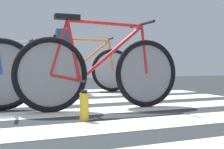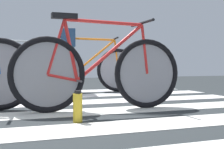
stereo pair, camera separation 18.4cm
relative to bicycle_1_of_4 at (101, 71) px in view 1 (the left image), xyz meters
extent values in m
cube|color=#24292B|center=(-0.56, 0.27, -0.40)|extent=(18.00, 14.00, 0.02)
cube|color=beige|center=(-0.60, -0.82, -0.38)|extent=(5.20, 0.44, 0.00)
cube|color=beige|center=(-0.55, -0.06, -0.38)|extent=(5.20, 0.44, 0.00)
cube|color=silver|center=(-0.53, 0.69, -0.38)|extent=(5.20, 0.44, 0.00)
cube|color=silver|center=(-0.44, 1.44, -0.38)|extent=(5.20, 0.44, 0.00)
cube|color=silver|center=(-0.47, 2.18, -0.38)|extent=(5.20, 0.44, 0.00)
torus|color=black|center=(-0.51, 0.01, -0.03)|extent=(0.72, 0.07, 0.72)
torus|color=black|center=(0.51, -0.01, -0.03)|extent=(0.72, 0.07, 0.72)
cylinder|color=gray|center=(-0.51, 0.01, -0.03)|extent=(0.61, 0.02, 0.61)
cylinder|color=gray|center=(0.51, -0.01, -0.03)|extent=(0.61, 0.02, 0.61)
cylinder|color=red|center=(0.05, 0.00, 0.48)|extent=(0.80, 0.05, 0.05)
cylinder|color=red|center=(0.11, 0.00, 0.19)|extent=(0.70, 0.05, 0.59)
cylinder|color=red|center=(-0.29, 0.01, 0.20)|extent=(0.15, 0.04, 0.59)
cylinder|color=red|center=(-0.37, 0.01, -0.06)|extent=(0.29, 0.03, 0.09)
cylinder|color=red|center=(-0.43, 0.01, 0.23)|extent=(0.18, 0.03, 0.53)
cylinder|color=red|center=(0.48, -0.01, 0.22)|extent=(0.09, 0.03, 0.50)
cube|color=black|center=(-0.35, 0.01, 0.52)|extent=(0.24, 0.10, 0.05)
cylinder|color=black|center=(0.45, -0.01, 0.49)|extent=(0.04, 0.52, 0.03)
cylinder|color=#4C4C51|center=(-0.23, 0.01, -0.09)|extent=(0.03, 0.34, 0.02)
torus|color=black|center=(-0.92, 0.33, -0.03)|extent=(0.72, 0.17, 0.72)
cylinder|color=gray|center=(-0.92, 0.33, -0.03)|extent=(0.60, 0.10, 0.61)
torus|color=black|center=(-0.05, 2.10, -0.03)|extent=(0.71, 0.18, 0.72)
torus|color=black|center=(0.95, 1.92, -0.03)|extent=(0.71, 0.18, 0.72)
cylinder|color=gray|center=(-0.05, 2.10, -0.03)|extent=(0.60, 0.11, 0.61)
cylinder|color=gray|center=(0.95, 1.92, -0.03)|extent=(0.60, 0.11, 0.61)
cylinder|color=orange|center=(0.50, 2.00, 0.48)|extent=(0.79, 0.18, 0.05)
cylinder|color=orange|center=(0.56, 1.99, 0.19)|extent=(0.70, 0.16, 0.59)
cylinder|color=orange|center=(0.17, 2.06, 0.20)|extent=(0.16, 0.06, 0.59)
cylinder|color=orange|center=(0.09, 2.08, -0.06)|extent=(0.29, 0.08, 0.09)
cylinder|color=orange|center=(0.03, 2.09, 0.23)|extent=(0.19, 0.06, 0.53)
cylinder|color=orange|center=(0.92, 1.93, 0.22)|extent=(0.09, 0.04, 0.50)
cube|color=black|center=(0.11, 2.07, 0.52)|extent=(0.25, 0.13, 0.05)
cylinder|color=black|center=(0.90, 1.93, 0.49)|extent=(0.12, 0.52, 0.03)
cylinder|color=#4C4C51|center=(0.23, 2.05, -0.09)|extent=(0.08, 0.34, 0.02)
cylinder|color=brown|center=(0.16, 2.21, 0.13)|extent=(0.11, 0.11, 0.92)
cylinder|color=brown|center=(0.11, 1.93, 0.13)|extent=(0.11, 0.11, 0.92)
cube|color=navy|center=(0.14, 2.07, 0.49)|extent=(0.29, 0.44, 0.28)
cube|color=black|center=(0.23, 2.19, -0.35)|extent=(0.27, 0.14, 0.07)
cube|color=black|center=(0.18, 1.92, -0.35)|extent=(0.27, 0.14, 0.07)
torus|color=black|center=(-0.21, 2.84, -0.03)|extent=(0.72, 0.09, 0.72)
cylinder|color=gray|center=(-0.21, 2.84, -0.03)|extent=(0.61, 0.03, 0.61)
cylinder|color=#B3BCBF|center=(-0.67, 2.82, 0.48)|extent=(0.80, 0.07, 0.05)
cylinder|color=#B3BCBF|center=(-0.61, 2.82, 0.19)|extent=(0.70, 0.06, 0.59)
cylinder|color=#B3BCBF|center=(-0.24, 2.84, 0.22)|extent=(0.09, 0.03, 0.50)
cylinder|color=black|center=(-0.27, 2.83, 0.49)|extent=(0.05, 0.52, 0.03)
cylinder|color=gold|center=(-0.36, -0.54, -0.27)|extent=(0.07, 0.07, 0.23)
cylinder|color=black|center=(-0.36, -0.54, -0.15)|extent=(0.05, 0.05, 0.02)
camera|label=1|loc=(-1.13, -2.91, 0.07)|focal=50.01mm
camera|label=2|loc=(-0.95, -2.91, 0.07)|focal=50.01mm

